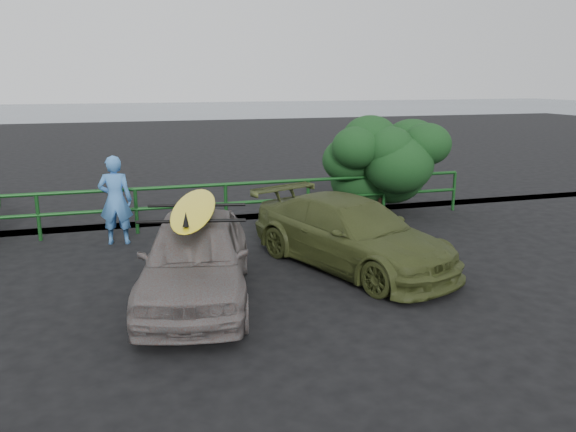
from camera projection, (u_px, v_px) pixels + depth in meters
name	position (u px, v px, depth m)	size (l,w,h in m)	color
ground	(221.00, 317.00, 8.11)	(80.00, 80.00, 0.00)	black
ocean	(130.00, 109.00, 63.99)	(200.00, 200.00, 0.00)	slate
guardrail	(182.00, 208.00, 12.65)	(14.00, 0.08, 1.04)	#134518
shrub_right	(376.00, 168.00, 14.35)	(3.20, 2.40, 2.26)	#163D18
sedan	(196.00, 257.00, 8.64)	(1.60, 3.97, 1.35)	#69605E
olive_vehicle	(351.00, 233.00, 10.15)	(1.75, 4.30, 1.25)	#3D461F
man	(116.00, 200.00, 11.52)	(0.67, 0.44, 1.85)	#4786D5
roof_rack	(194.00, 213.00, 8.47)	(1.55, 1.08, 0.05)	black
surfboard	(194.00, 208.00, 8.45)	(0.62, 3.00, 0.09)	yellow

